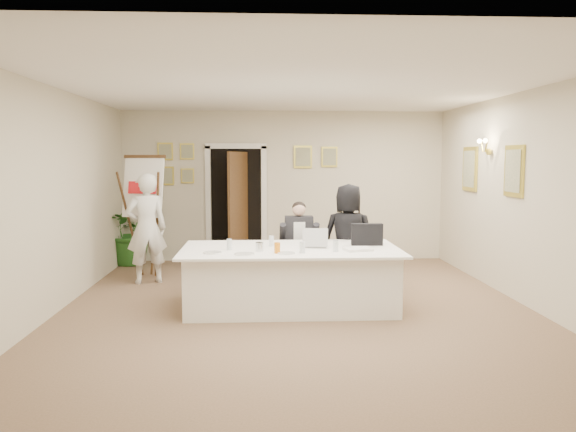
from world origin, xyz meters
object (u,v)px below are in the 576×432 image
(conference_table, at_px, (290,277))
(standing_man, at_px, (147,229))
(seated_man, at_px, (299,245))
(laptop, at_px, (314,236))
(potted_palm, at_px, (131,230))
(laptop_bag, at_px, (367,234))
(oj_glass, at_px, (277,248))
(paper_stack, at_px, (358,249))
(steel_jug, at_px, (260,247))
(flip_chart, at_px, (147,222))
(standing_woman, at_px, (348,238))

(conference_table, bearing_deg, standing_man, 143.90)
(seated_man, xyz_separation_m, laptop, (0.13, -0.95, 0.26))
(potted_palm, height_order, laptop_bag, potted_palm)
(conference_table, bearing_deg, oj_glass, -115.52)
(oj_glass, bearing_deg, standing_man, 135.21)
(paper_stack, distance_m, oj_glass, 1.03)
(potted_palm, xyz_separation_m, laptop_bag, (3.75, -2.96, 0.30))
(standing_man, relative_size, oj_glass, 13.05)
(steel_jug, bearing_deg, flip_chart, 129.26)
(laptop_bag, bearing_deg, flip_chart, 153.85)
(standing_woman, distance_m, laptop_bag, 0.69)
(conference_table, xyz_separation_m, paper_stack, (0.83, -0.23, 0.40))
(steel_jug, bearing_deg, oj_glass, -37.76)
(flip_chart, xyz_separation_m, potted_palm, (-0.52, 1.16, -0.27))
(standing_man, xyz_separation_m, potted_palm, (-0.60, 1.60, -0.23))
(seated_man, relative_size, laptop_bag, 3.18)
(paper_stack, xyz_separation_m, steel_jug, (-1.23, 0.02, 0.04))
(standing_man, bearing_deg, seated_man, 148.46)
(standing_man, xyz_separation_m, oj_glass, (1.95, -1.93, -0.01))
(laptop, height_order, oj_glass, laptop)
(standing_man, relative_size, paper_stack, 5.10)
(standing_woman, height_order, laptop_bag, standing_woman)
(flip_chart, xyz_separation_m, oj_glass, (2.02, -2.38, -0.05))
(laptop_bag, bearing_deg, paper_stack, -111.05)
(seated_man, height_order, steel_jug, seated_man)
(flip_chart, xyz_separation_m, laptop, (2.52, -1.89, 0.02))
(flip_chart, relative_size, oj_glass, 14.87)
(seated_man, bearing_deg, paper_stack, -66.06)
(flip_chart, relative_size, paper_stack, 5.81)
(flip_chart, distance_m, laptop_bag, 3.70)
(steel_jug, bearing_deg, seated_man, 65.31)
(seated_man, relative_size, flip_chart, 0.68)
(flip_chart, bearing_deg, steel_jug, -50.74)
(standing_woman, height_order, laptop, standing_woman)
(flip_chart, relative_size, potted_palm, 1.56)
(standing_woman, xyz_separation_m, paper_stack, (-0.05, -1.08, 0.01))
(standing_woman, relative_size, laptop, 4.47)
(oj_glass, bearing_deg, paper_stack, 8.30)
(standing_man, bearing_deg, laptop_bag, 137.44)
(standing_man, relative_size, laptop, 4.86)
(standing_man, xyz_separation_m, steel_jug, (1.73, -1.77, -0.02))
(conference_table, height_order, steel_jug, steel_jug)
(standing_woman, relative_size, steel_jug, 14.20)
(standing_man, distance_m, laptop_bag, 3.43)
(seated_man, xyz_separation_m, steel_jug, (-0.58, -1.26, 0.18))
(potted_palm, bearing_deg, steel_jug, -55.29)
(potted_palm, distance_m, laptop_bag, 4.79)
(laptop, relative_size, laptop_bag, 0.85)
(seated_man, bearing_deg, standing_man, 164.86)
(standing_man, relative_size, steel_jug, 15.42)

